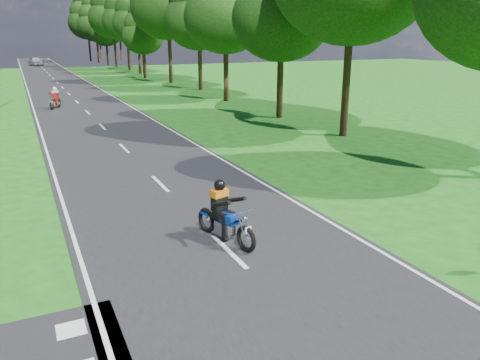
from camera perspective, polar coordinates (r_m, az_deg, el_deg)
ground at (r=9.82m, az=3.50°, el=-13.35°), size 160.00×160.00×0.00m
main_road at (r=57.76m, az=-21.36°, el=10.98°), size 7.00×140.00×0.02m
road_markings at (r=55.89m, az=-21.35°, el=10.83°), size 7.40×140.00×0.01m
treeline at (r=67.78m, az=-21.61°, el=18.70°), size 40.00×115.35×14.78m
rider_near_blue at (r=11.63m, az=-1.81°, el=-3.87°), size 1.11×2.00×1.58m
rider_far_red at (r=36.59m, az=-21.66°, el=9.30°), size 1.27×1.92×1.52m
distant_car at (r=94.28m, az=-23.66°, el=13.12°), size 2.77×4.80×1.54m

